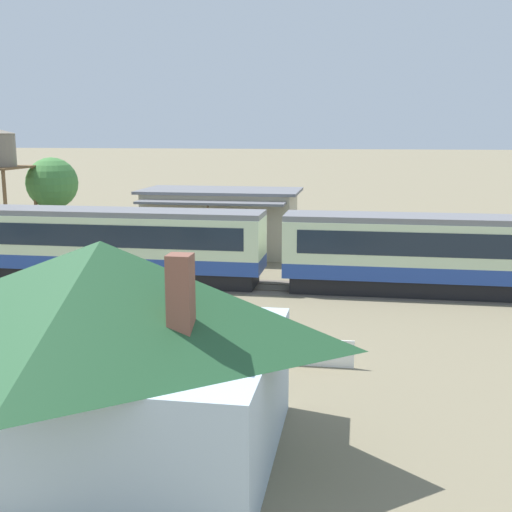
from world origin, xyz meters
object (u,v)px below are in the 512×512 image
object	(u,v)px
passenger_train	(279,247)
yard_tree_0	(52,183)
cottage_dark_green_roof_2	(105,345)
station_building	(221,221)

from	to	relation	value
passenger_train	yard_tree_0	distance (m)	26.20
cottage_dark_green_roof_2	yard_tree_0	world-z (taller)	yard_tree_0
cottage_dark_green_roof_2	station_building	bearing A→B (deg)	96.34
passenger_train	cottage_dark_green_roof_2	size ratio (longest dim) A/B	8.64
station_building	cottage_dark_green_roof_2	distance (m)	29.12
station_building	yard_tree_0	world-z (taller)	yard_tree_0
passenger_train	yard_tree_0	bearing A→B (deg)	143.53
passenger_train	cottage_dark_green_roof_2	bearing A→B (deg)	-96.40
passenger_train	cottage_dark_green_roof_2	distance (m)	19.38
passenger_train	yard_tree_0	size ratio (longest dim) A/B	12.85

